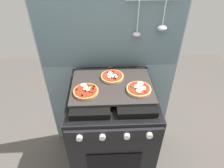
# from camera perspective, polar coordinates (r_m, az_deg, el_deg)

# --- Properties ---
(ground_plane) EXTENTS (4.00, 4.00, 0.00)m
(ground_plane) POSITION_cam_1_polar(r_m,az_deg,el_deg) (2.02, 0.00, -21.37)
(ground_plane) COLOR #4C4742
(kitchen_backsplash) EXTENTS (1.10, 0.09, 1.55)m
(kitchen_backsplash) POSITION_cam_1_polar(r_m,az_deg,el_deg) (1.67, -0.45, 3.14)
(kitchen_backsplash) COLOR #7A939E
(kitchen_backsplash) RESTS_ON ground_plane
(stove) EXTENTS (0.60, 0.64, 0.90)m
(stove) POSITION_cam_1_polar(r_m,az_deg,el_deg) (1.65, 0.00, -13.28)
(stove) COLOR black
(stove) RESTS_ON ground_plane
(baking_tray) EXTENTS (0.54, 0.38, 0.02)m
(baking_tray) POSITION_cam_1_polar(r_m,az_deg,el_deg) (1.33, 0.00, -0.62)
(baking_tray) COLOR #2D2826
(baking_tray) RESTS_ON stove
(pizza_left) EXTENTS (0.16, 0.16, 0.03)m
(pizza_left) POSITION_cam_1_polar(r_m,az_deg,el_deg) (1.27, -7.46, -1.96)
(pizza_left) COLOR #C18947
(pizza_left) RESTS_ON baking_tray
(pizza_right) EXTENTS (0.16, 0.16, 0.03)m
(pizza_right) POSITION_cam_1_polar(r_m,az_deg,el_deg) (1.29, 7.71, -1.35)
(pizza_right) COLOR tan
(pizza_right) RESTS_ON baking_tray
(pizza_center) EXTENTS (0.16, 0.16, 0.03)m
(pizza_center) POSITION_cam_1_polar(r_m,az_deg,el_deg) (1.39, 0.07, 2.19)
(pizza_center) COLOR tan
(pizza_center) RESTS_ON baking_tray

